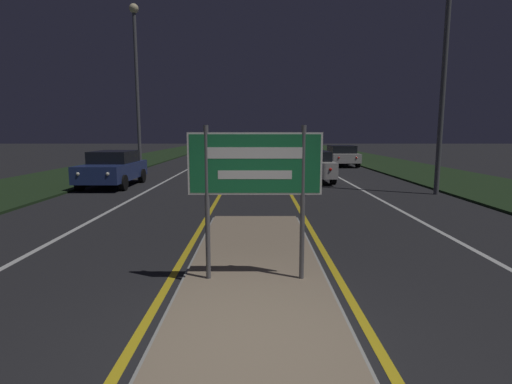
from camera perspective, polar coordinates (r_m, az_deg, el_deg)
name	(u,v)px	position (r m, az deg, el deg)	size (l,w,h in m)	color
ground_plane	(255,357)	(4.33, -0.11, -22.52)	(160.00, 160.00, 0.00)	#232326
median_island	(256,282)	(6.06, -0.03, -12.72)	(2.21, 9.01, 0.10)	#999993
verge_left	(98,170)	(25.64, -21.69, 2.96)	(5.00, 100.00, 0.08)	#1E3319
verge_right	(416,170)	(25.63, 21.87, 2.94)	(5.00, 100.00, 0.08)	#1E3319
centre_line_yellow_left	(239,164)	(28.83, -2.48, 4.02)	(0.12, 70.00, 0.01)	gold
centre_line_yellow_right	(275,164)	(28.83, 2.67, 4.01)	(0.12, 70.00, 0.01)	gold
lane_line_white_left	(198,164)	(29.11, -8.22, 3.98)	(0.12, 70.00, 0.01)	silver
lane_line_white_right	(315,164)	(29.10, 8.41, 3.97)	(0.12, 70.00, 0.01)	silver
edge_line_white_left	(157,164)	(29.69, -13.97, 3.90)	(0.10, 70.00, 0.01)	silver
edge_line_white_right	(357,164)	(29.68, 14.17, 3.89)	(0.10, 70.00, 0.01)	silver
highway_sign	(256,172)	(5.67, -0.03, 2.91)	(1.91, 0.07, 2.23)	#56565B
streetlight_left_near	(137,71)	(22.64, -16.59, 16.28)	(0.48, 0.48, 8.76)	#56565B
streetlight_right_near	(450,2)	(16.46, 25.96, 23.22)	(0.47, 0.47, 11.17)	#56565B
car_receding_0	(311,165)	(18.93, 7.83, 3.88)	(1.90, 4.71, 1.40)	silver
car_receding_1	(342,155)	(27.77, 12.14, 5.18)	(1.94, 4.33, 1.39)	silver
car_approaching_0	(114,168)	(17.81, -19.61, 3.26)	(1.91, 4.19, 1.47)	navy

